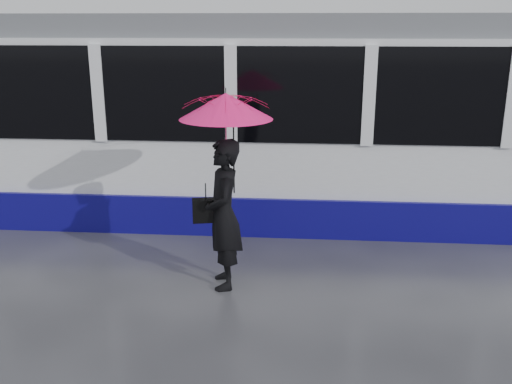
{
  "coord_description": "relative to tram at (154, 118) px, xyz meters",
  "views": [
    {
      "loc": [
        0.64,
        -7.08,
        3.2
      ],
      "look_at": [
        0.04,
        0.01,
        1.1
      ],
      "focal_mm": 40.0,
      "sensor_mm": 36.0,
      "label": 1
    }
  ],
  "objects": [
    {
      "name": "woman",
      "position": [
        1.61,
        -2.98,
        -0.69
      ],
      "size": [
        0.59,
        0.77,
        1.89
      ],
      "primitive_type": "imported",
      "rotation": [
        0.0,
        0.0,
        -1.35
      ],
      "color": "black",
      "rests_on": "ground"
    },
    {
      "name": "umbrella",
      "position": [
        1.66,
        -2.98,
        0.43
      ],
      "size": [
        1.32,
        1.32,
        1.27
      ],
      "rotation": [
        0.0,
        0.0,
        0.22
      ],
      "color": "#DC124B",
      "rests_on": "ground"
    },
    {
      "name": "rails",
      "position": [
        1.93,
        -0.0,
        -1.63
      ],
      "size": [
        34.0,
        1.51,
        0.02
      ],
      "color": "#3F3D38",
      "rests_on": "ground"
    },
    {
      "name": "ground",
      "position": [
        1.93,
        -2.5,
        -1.64
      ],
      "size": [
        90.0,
        90.0,
        0.0
      ],
      "primitive_type": "plane",
      "color": "#2A2A2F",
      "rests_on": "ground"
    },
    {
      "name": "handbag",
      "position": [
        1.39,
        -2.96,
        -0.65
      ],
      "size": [
        0.36,
        0.22,
        0.47
      ],
      "rotation": [
        0.0,
        0.0,
        0.22
      ],
      "color": "black",
      "rests_on": "ground"
    },
    {
      "name": "tram",
      "position": [
        0.0,
        0.0,
        0.0
      ],
      "size": [
        26.0,
        2.56,
        3.35
      ],
      "color": "white",
      "rests_on": "ground"
    }
  ]
}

